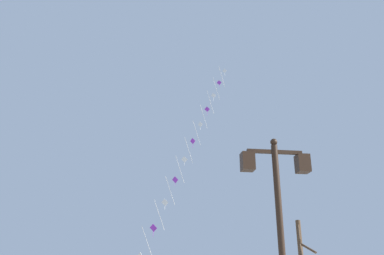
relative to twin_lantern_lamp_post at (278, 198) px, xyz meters
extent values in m
cylinder|color=black|center=(0.00, 0.00, -0.95)|extent=(0.14, 0.14, 4.23)
sphere|color=black|center=(0.00, 0.00, 1.25)|extent=(0.16, 0.16, 0.16)
cube|color=black|center=(0.00, 0.00, 1.02)|extent=(1.26, 0.08, 0.08)
cube|color=black|center=(-0.63, 0.00, 0.77)|extent=(0.28, 0.28, 0.40)
cube|color=beige|center=(-0.63, 0.00, 0.77)|extent=(0.19, 0.19, 0.30)
cube|color=black|center=(0.63, 0.00, 0.77)|extent=(0.28, 0.28, 0.40)
cube|color=beige|center=(0.63, 0.00, 0.77)|extent=(0.19, 0.19, 0.30)
cylinder|color=silver|center=(-2.32, 14.66, 0.34)|extent=(0.69, 0.83, 1.60)
cylinder|color=silver|center=(-1.65, 15.46, 1.93)|extent=(0.69, 0.83, 1.60)
cylinder|color=silver|center=(-0.98, 16.27, 3.51)|extent=(0.69, 0.83, 1.60)
cylinder|color=silver|center=(-0.32, 17.07, 5.10)|extent=(0.69, 0.83, 1.60)
cylinder|color=silver|center=(0.35, 17.87, 6.69)|extent=(0.69, 0.83, 1.60)
cylinder|color=silver|center=(1.02, 18.68, 8.27)|extent=(0.69, 0.83, 1.60)
cylinder|color=silver|center=(1.68, 19.48, 9.86)|extent=(0.69, 0.83, 1.60)
cylinder|color=silver|center=(2.35, 20.29, 11.45)|extent=(0.69, 0.83, 1.60)
cylinder|color=silver|center=(3.02, 21.09, 13.03)|extent=(0.69, 0.83, 1.60)
cylinder|color=silver|center=(3.68, 21.89, 14.62)|extent=(0.69, 0.83, 1.60)
cube|color=purple|center=(-1.98, 15.06, 1.13)|extent=(0.41, 0.22, 0.46)
cylinder|color=purple|center=(-1.98, 15.06, 0.79)|extent=(0.04, 0.05, 0.33)
cube|color=white|center=(-1.32, 15.86, 2.72)|extent=(0.37, 0.28, 0.46)
cylinder|color=white|center=(-1.32, 15.86, 2.40)|extent=(0.04, 0.05, 0.29)
cube|color=purple|center=(-0.65, 16.67, 4.31)|extent=(0.37, 0.29, 0.46)
cylinder|color=purple|center=(-0.65, 16.67, 4.01)|extent=(0.04, 0.04, 0.23)
cube|color=white|center=(0.02, 17.47, 5.89)|extent=(0.41, 0.21, 0.46)
cylinder|color=white|center=(0.02, 17.47, 5.60)|extent=(0.03, 0.04, 0.23)
cube|color=purple|center=(0.68, 18.28, 7.48)|extent=(0.34, 0.33, 0.46)
cylinder|color=purple|center=(0.68, 18.28, 7.13)|extent=(0.03, 0.03, 0.34)
cube|color=white|center=(1.35, 19.08, 9.07)|extent=(0.31, 0.35, 0.46)
cylinder|color=white|center=(1.35, 19.08, 8.76)|extent=(0.04, 0.04, 0.26)
cube|color=purple|center=(2.02, 19.88, 10.65)|extent=(0.38, 0.27, 0.46)
cylinder|color=purple|center=(2.02, 19.88, 10.30)|extent=(0.05, 0.06, 0.35)
cube|color=white|center=(2.68, 20.69, 12.24)|extent=(0.36, 0.30, 0.46)
cylinder|color=white|center=(2.68, 20.69, 11.89)|extent=(0.04, 0.04, 0.33)
cube|color=purple|center=(3.35, 21.49, 13.83)|extent=(0.36, 0.30, 0.46)
cylinder|color=purple|center=(3.35, 21.49, 13.53)|extent=(0.03, 0.04, 0.24)
cube|color=white|center=(4.02, 22.30, 15.41)|extent=(0.31, 0.35, 0.46)
cylinder|color=white|center=(4.02, 22.30, 15.06)|extent=(0.02, 0.02, 0.34)
cylinder|color=#4C3826|center=(3.90, 7.88, -0.41)|extent=(0.34, 0.99, 0.51)
cylinder|color=#4C3826|center=(3.67, 8.06, 0.26)|extent=(0.30, 0.64, 0.78)
cylinder|color=#4C3826|center=(3.55, 7.68, -0.57)|extent=(0.56, 1.40, 0.80)
camera|label=1|loc=(-2.99, -8.35, -1.68)|focal=38.22mm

